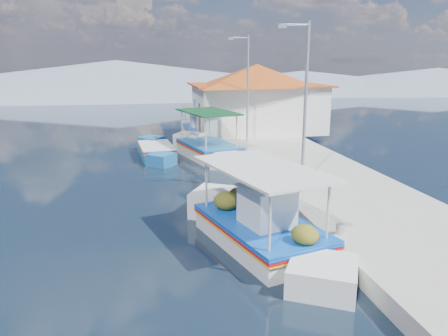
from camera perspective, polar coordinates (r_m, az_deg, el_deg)
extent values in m
plane|color=black|center=(14.26, -4.57, -7.06)|extent=(160.00, 160.00, 0.00)
cube|color=#A8A79D|center=(21.14, 9.69, 0.50)|extent=(5.00, 44.00, 0.50)
cylinder|color=#A5A8AD|center=(12.31, 15.03, -7.77)|extent=(0.20, 0.20, 0.30)
cylinder|color=#A5A8AD|center=(16.70, 7.70, -1.63)|extent=(0.20, 0.20, 0.30)
cylinder|color=#A5A8AD|center=(22.31, 2.89, 2.45)|extent=(0.20, 0.20, 0.30)
cylinder|color=#A5A8AD|center=(28.09, 0.02, 4.86)|extent=(0.20, 0.20, 0.30)
cube|color=silver|center=(12.47, 4.83, -9.18)|extent=(3.25, 4.69, 0.93)
cube|color=silver|center=(15.07, 4.96, -4.55)|extent=(2.11, 2.11, 1.03)
cube|color=silver|center=(10.01, 4.64, -15.35)|extent=(2.06, 2.06, 0.88)
cube|color=#0D4BB0|center=(12.31, 4.87, -7.34)|extent=(3.35, 4.83, 0.06)
cube|color=red|center=(12.33, 4.86, -7.68)|extent=(3.35, 4.83, 0.05)
cube|color=yellow|center=(12.36, 4.86, -7.97)|extent=(3.35, 4.83, 0.04)
cube|color=#0D4BB0|center=(12.28, 4.88, -7.04)|extent=(3.36, 4.80, 0.05)
cube|color=brown|center=(12.29, 4.88, -7.16)|extent=(3.06, 4.56, 0.05)
cube|color=silver|center=(11.83, 4.91, -5.24)|extent=(1.49, 1.55, 1.08)
cube|color=silver|center=(11.66, 4.97, -2.64)|extent=(1.63, 1.68, 0.06)
cylinder|color=beige|center=(13.78, 1.43, -1.33)|extent=(0.07, 0.07, 1.57)
cylinder|color=beige|center=(13.77, 8.62, -1.49)|extent=(0.07, 0.07, 1.57)
cylinder|color=beige|center=(10.38, 0.05, -6.55)|extent=(0.07, 0.07, 1.57)
cylinder|color=beige|center=(10.37, 9.67, -6.77)|extent=(0.07, 0.07, 1.57)
cube|color=silver|center=(11.82, 5.03, -0.04)|extent=(3.36, 4.72, 0.07)
ellipsoid|color=#434A13|center=(13.50, 3.29, -3.91)|extent=(0.75, 0.82, 0.56)
ellipsoid|color=#434A13|center=(13.98, 6.19, -3.53)|extent=(0.63, 0.69, 0.47)
ellipsoid|color=#434A13|center=(10.56, 5.88, -9.38)|extent=(0.67, 0.73, 0.50)
sphere|color=#FF3208|center=(12.64, 9.43, -3.17)|extent=(0.39, 0.39, 0.39)
cube|color=silver|center=(23.44, -2.09, 1.99)|extent=(3.10, 4.41, 1.02)
cube|color=silver|center=(26.03, -1.45, 3.49)|extent=(2.11, 2.11, 1.13)
cube|color=silver|center=(20.92, -2.86, 0.50)|extent=(2.06, 2.06, 0.97)
cube|color=#0D4BB0|center=(23.34, -2.10, 3.12)|extent=(3.20, 4.55, 0.06)
cube|color=red|center=(23.36, -2.10, 2.91)|extent=(3.20, 4.55, 0.05)
cube|color=yellow|center=(23.37, -2.10, 2.73)|extent=(3.20, 4.55, 0.04)
cube|color=#195B97|center=(23.33, -2.10, 3.30)|extent=(3.21, 4.51, 0.05)
cube|color=brown|center=(23.34, -2.10, 3.22)|extent=(2.92, 4.29, 0.05)
cylinder|color=beige|center=(24.94, -3.67, 5.91)|extent=(0.08, 0.08, 1.72)
cylinder|color=beige|center=(24.77, 0.29, 5.88)|extent=(0.08, 0.08, 1.72)
cylinder|color=beige|center=(21.66, -4.87, 4.65)|extent=(0.08, 0.08, 1.72)
cylinder|color=beige|center=(21.46, -0.32, 4.61)|extent=(0.08, 0.08, 1.72)
cube|color=#0B3B1E|center=(23.08, -2.14, 7.42)|extent=(3.21, 4.44, 0.08)
cube|color=#195B97|center=(23.75, -8.94, 1.89)|extent=(1.91, 3.24, 0.86)
cube|color=#195B97|center=(25.76, -8.69, 3.10)|extent=(1.66, 1.66, 0.96)
cube|color=#195B97|center=(21.79, -9.23, 0.79)|extent=(1.62, 1.62, 0.82)
cube|color=#0D4BB0|center=(23.67, -8.97, 2.84)|extent=(1.97, 3.34, 0.05)
cube|color=red|center=(23.68, -8.96, 2.67)|extent=(1.97, 3.34, 0.05)
cube|color=yellow|center=(23.69, -8.96, 2.52)|extent=(1.97, 3.34, 0.04)
cube|color=silver|center=(23.66, -8.98, 2.99)|extent=(1.98, 3.31, 0.05)
cube|color=brown|center=(23.66, -8.97, 2.93)|extent=(1.78, 3.17, 0.05)
cube|color=silver|center=(30.54, -3.44, 4.70)|extent=(1.80, 3.44, 0.81)
cube|color=silver|center=(32.77, -3.94, 5.51)|extent=(1.82, 1.82, 0.89)
cube|color=silver|center=(28.37, -2.89, 3.99)|extent=(1.77, 1.77, 0.77)
cube|color=#0D4BB0|center=(30.48, -3.45, 5.40)|extent=(1.86, 3.54, 0.05)
cube|color=red|center=(30.49, -3.45, 5.27)|extent=(1.86, 3.54, 0.04)
cube|color=yellow|center=(30.50, -3.45, 5.16)|extent=(1.86, 3.54, 0.03)
cube|color=#0D4BB0|center=(30.47, -3.46, 5.51)|extent=(1.87, 3.51, 0.04)
cube|color=brown|center=(30.47, -3.46, 5.46)|extent=(1.66, 3.37, 0.04)
cube|color=silver|center=(30.16, -3.41, 6.27)|extent=(0.99, 1.11, 0.94)
cube|color=silver|center=(30.10, -3.42, 7.18)|extent=(1.08, 1.20, 0.05)
cylinder|color=beige|center=(31.73, -5.09, 7.01)|extent=(0.06, 0.06, 1.36)
cylinder|color=beige|center=(31.89, -2.51, 7.09)|extent=(0.06, 0.06, 1.36)
cylinder|color=beige|center=(28.88, -4.54, 6.33)|extent=(0.06, 0.06, 1.36)
cylinder|color=beige|center=(29.06, -1.71, 6.42)|extent=(0.06, 0.06, 1.36)
cube|color=silver|center=(30.30, -3.49, 8.01)|extent=(1.89, 3.44, 0.06)
cube|color=silver|center=(29.40, 4.30, 7.89)|extent=(8.00, 6.00, 3.00)
cube|color=#AB4A17|center=(29.28, 4.35, 10.91)|extent=(8.64, 6.48, 0.10)
pyramid|color=#AB4A17|center=(29.25, 4.38, 12.18)|extent=(10.49, 10.49, 1.40)
cube|color=brown|center=(27.72, -3.21, 6.50)|extent=(0.06, 1.00, 2.00)
cube|color=#0D4BB0|center=(30.11, -3.86, 8.23)|extent=(0.06, 1.20, 0.90)
cylinder|color=#A5A8AD|center=(16.45, 10.70, 8.13)|extent=(0.12, 0.12, 6.00)
cylinder|color=#A5A8AD|center=(16.24, 9.44, 18.19)|extent=(1.00, 0.08, 0.08)
cube|color=#A5A8AD|center=(16.07, 7.67, 18.12)|extent=(0.30, 0.14, 0.14)
cylinder|color=#A5A8AD|center=(25.02, 3.15, 10.29)|extent=(0.12, 0.12, 6.00)
cylinder|color=#A5A8AD|center=(24.88, 2.07, 16.85)|extent=(1.00, 0.08, 0.08)
cube|color=#A5A8AD|center=(24.77, 0.89, 16.75)|extent=(0.30, 0.14, 0.14)
cone|color=slate|center=(69.39, -13.97, 11.41)|extent=(96.00, 96.00, 5.50)
cone|color=slate|center=(74.17, 10.33, 11.08)|extent=(76.80, 76.80, 3.80)
cone|color=slate|center=(86.27, 26.32, 10.40)|extent=(89.60, 89.60, 4.20)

